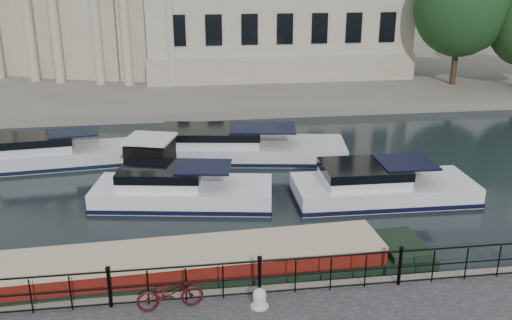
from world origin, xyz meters
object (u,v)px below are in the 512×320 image
Objects in this scene: mooring_bollard at (260,298)px; harbour_hut at (151,163)px; bicycle at (170,293)px; narrowboat at (165,277)px.

mooring_bollard is 11.28m from harbour_hut.
bicycle is 10.60m from harbour_hut.
mooring_bollard is 3.39m from narrowboat.
narrowboat is 5.19× the size of harbour_hut.
harbour_hut is at bearing 106.41° from mooring_bollard.
mooring_bollard is at bearing -101.75° from bicycle.
harbour_hut reaches higher than bicycle.
narrowboat is (-0.19, 1.95, -0.65)m from bicycle.
bicycle is 2.37m from mooring_bollard.
narrowboat is (-2.54, 2.20, -0.44)m from mooring_bollard.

